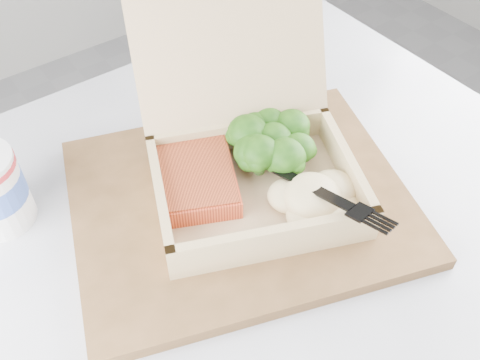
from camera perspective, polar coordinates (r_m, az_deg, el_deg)
cafe_table at (r=0.75m, az=3.57°, el=-13.94°), size 0.76×0.76×0.72m
serving_tray at (r=0.61m, az=0.01°, el=-2.19°), size 0.45×0.40×0.02m
takeout_container at (r=0.60m, az=0.75°, el=4.04°), size 0.30×0.32×0.19m
salmon_fillet at (r=0.60m, az=-4.64°, el=0.06°), size 0.12×0.14×0.02m
broccoli_pile at (r=0.62m, az=3.60°, el=3.88°), size 0.11×0.11×0.04m
mashed_potatoes at (r=0.57m, az=7.72°, el=-1.72°), size 0.10×0.09×0.04m
plastic_fork at (r=0.57m, az=5.79°, el=0.52°), size 0.04×0.17×0.03m
receipt at (r=0.74m, az=-6.01°, el=7.45°), size 0.12×0.16×0.00m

